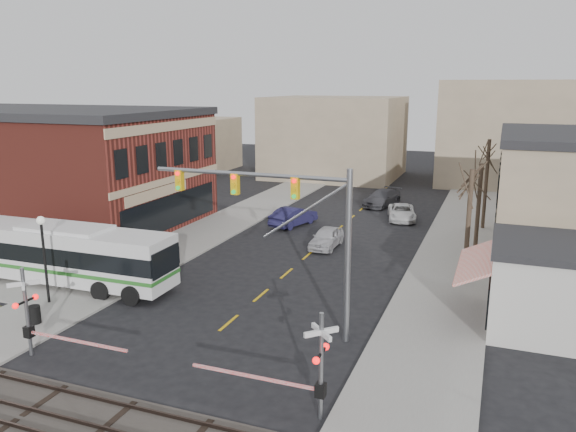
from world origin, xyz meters
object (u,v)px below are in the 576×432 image
object	(u,v)px
traffic_signal_mast	(291,215)
car_d	(382,198)
transit_bus	(67,254)
street_lamp	(43,242)
rr_crossing_west	(35,314)
car_a	(326,238)
pedestrian_far	(115,249)
pedestrian_near	(125,270)
car_b	(294,216)
rr_crossing_east	(309,365)
car_c	(402,212)
trash_bin	(34,315)

from	to	relation	value
traffic_signal_mast	car_d	size ratio (longest dim) A/B	1.84
transit_bus	street_lamp	distance (m)	3.34
rr_crossing_west	car_d	distance (m)	36.95
car_a	pedestrian_far	size ratio (longest dim) A/B	2.36
transit_bus	pedestrian_near	distance (m)	3.45
street_lamp	car_b	xyz separation A→B (m)	(6.31, 20.89, -2.68)
traffic_signal_mast	rr_crossing_east	size ratio (longest dim) A/B	1.75
rr_crossing_west	car_a	distance (m)	21.65
car_c	rr_crossing_east	bearing A→B (deg)	-99.05
car_b	car_c	distance (m)	9.64
rr_crossing_west	rr_crossing_east	world-z (taller)	same
car_a	traffic_signal_mast	bearing A→B (deg)	-79.11
car_b	car_c	bearing A→B (deg)	-130.46
car_a	pedestrian_near	world-z (taller)	pedestrian_near
transit_bus	car_a	size ratio (longest dim) A/B	3.11
transit_bus	car_a	bearing A→B (deg)	47.57
rr_crossing_west	car_d	bearing A→B (deg)	78.16
transit_bus	street_lamp	bearing A→B (deg)	-69.36
car_a	car_b	bearing A→B (deg)	131.10
car_d	pedestrian_near	distance (m)	29.01
car_a	pedestrian_far	world-z (taller)	pedestrian_far
rr_crossing_east	car_c	distance (m)	31.08
car_a	rr_crossing_west	bearing A→B (deg)	-107.63
street_lamp	pedestrian_near	world-z (taller)	street_lamp
car_b	pedestrian_near	world-z (taller)	pedestrian_near
car_c	pedestrian_far	bearing A→B (deg)	-142.02
rr_crossing_east	pedestrian_near	bearing A→B (deg)	148.57
rr_crossing_west	car_c	bearing A→B (deg)	71.45
car_c	car_d	size ratio (longest dim) A/B	0.91
street_lamp	pedestrian_near	distance (m)	5.09
pedestrian_near	rr_crossing_west	bearing A→B (deg)	-158.57
rr_crossing_east	transit_bus	bearing A→B (deg)	156.33
car_c	car_b	bearing A→B (deg)	-160.13
transit_bus	car_c	bearing A→B (deg)	56.45
transit_bus	rr_crossing_east	distance (m)	19.09
rr_crossing_west	trash_bin	world-z (taller)	rr_crossing_west
trash_bin	pedestrian_near	world-z (taller)	pedestrian_near
rr_crossing_west	car_b	world-z (taller)	rr_crossing_west
pedestrian_near	trash_bin	bearing A→B (deg)	-177.38
traffic_signal_mast	trash_bin	xyz separation A→B (m)	(-11.99, -3.81, -5.17)
traffic_signal_mast	rr_crossing_west	xyz separation A→B (m)	(-9.34, -6.28, -3.76)
transit_bus	trash_bin	size ratio (longest dim) A/B	15.11
rr_crossing_east	car_a	bearing A→B (deg)	105.43
car_a	pedestrian_near	bearing A→B (deg)	-125.89
rr_crossing_west	pedestrian_near	bearing A→B (deg)	102.68
rr_crossing_west	car_a	bearing A→B (deg)	71.87
traffic_signal_mast	car_c	size ratio (longest dim) A/B	2.02
transit_bus	car_b	distance (m)	19.58
transit_bus	car_d	xyz separation A→B (m)	(12.66, 28.52, -1.14)
rr_crossing_east	pedestrian_far	bearing A→B (deg)	145.74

